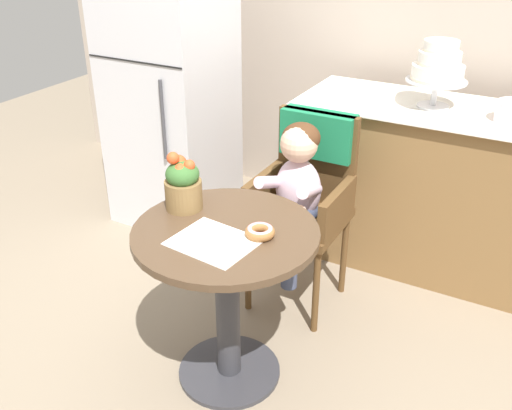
{
  "coord_description": "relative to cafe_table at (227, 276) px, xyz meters",
  "views": [
    {
      "loc": [
        1.01,
        -1.61,
        1.83
      ],
      "look_at": [
        0.05,
        0.15,
        0.77
      ],
      "focal_mm": 40.61,
      "sensor_mm": 36.0,
      "label": 1
    }
  ],
  "objects": [
    {
      "name": "ground_plane",
      "position": [
        0.0,
        0.0,
        -0.51
      ],
      "size": [
        8.0,
        8.0,
        0.0
      ],
      "primitive_type": "plane",
      "color": "gray"
    },
    {
      "name": "paper_napkin",
      "position": [
        0.01,
        -0.1,
        0.21
      ],
      "size": [
        0.32,
        0.28,
        0.0
      ],
      "primitive_type": "cube",
      "rotation": [
        0.0,
        0.0,
        -0.11
      ],
      "color": "white",
      "rests_on": "cafe_table"
    },
    {
      "name": "refrigerator",
      "position": [
        -1.05,
        1.1,
        0.34
      ],
      "size": [
        0.64,
        0.63,
        1.7
      ],
      "color": "silver",
      "rests_on": "ground"
    },
    {
      "name": "flower_vase",
      "position": [
        -0.24,
        0.08,
        0.32
      ],
      "size": [
        0.15,
        0.15,
        0.24
      ],
      "color": "brown",
      "rests_on": "cafe_table"
    },
    {
      "name": "seated_child",
      "position": [
        0.03,
        0.56,
        0.17
      ],
      "size": [
        0.27,
        0.32,
        0.73
      ],
      "color": "silver",
      "rests_on": "ground"
    },
    {
      "name": "tiered_cake_stand",
      "position": [
        0.44,
        1.3,
        0.6
      ],
      "size": [
        0.3,
        0.3,
        0.33
      ],
      "color": "silver",
      "rests_on": "display_counter"
    },
    {
      "name": "wicker_chair",
      "position": [
        0.03,
        0.71,
        0.13
      ],
      "size": [
        0.42,
        0.45,
        0.95
      ],
      "rotation": [
        0.0,
        0.0,
        0.04
      ],
      "color": "brown",
      "rests_on": "ground"
    },
    {
      "name": "display_counter",
      "position": [
        0.55,
        1.3,
        -0.05
      ],
      "size": [
        1.56,
        0.62,
        0.9
      ],
      "color": "olive",
      "rests_on": "ground"
    },
    {
      "name": "donut_front",
      "position": [
        0.14,
        0.02,
        0.23
      ],
      "size": [
        0.11,
        0.11,
        0.04
      ],
      "color": "#936033",
      "rests_on": "cafe_table"
    },
    {
      "name": "cafe_table",
      "position": [
        0.0,
        0.0,
        0.0
      ],
      "size": [
        0.72,
        0.72,
        0.72
      ],
      "color": "#4C3826",
      "rests_on": "ground"
    }
  ]
}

